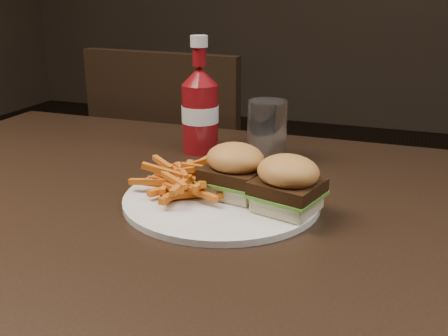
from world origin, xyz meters
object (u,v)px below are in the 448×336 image
(tumbler, at_px, (267,131))
(ketchup_bottle, at_px, (200,121))
(dining_table, at_px, (183,211))
(plate, at_px, (222,199))
(chair_far, at_px, (198,203))

(tumbler, bearing_deg, ketchup_bottle, 174.72)
(dining_table, distance_m, tumbler, 0.24)
(dining_table, relative_size, tumbler, 10.91)
(tumbler, bearing_deg, plate, -92.53)
(chair_far, bearing_deg, tumbler, 129.29)
(dining_table, height_order, tumbler, tumbler)
(plate, relative_size, ketchup_bottle, 2.11)
(dining_table, distance_m, chair_far, 0.79)
(chair_far, distance_m, ketchup_bottle, 0.63)
(chair_far, distance_m, plate, 0.82)
(chair_far, relative_size, ketchup_bottle, 3.22)
(dining_table, bearing_deg, plate, 5.59)
(plate, bearing_deg, ketchup_bottle, 119.19)
(chair_far, xyz_separation_m, plate, (0.32, -0.68, 0.33))
(plate, height_order, tumbler, tumbler)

